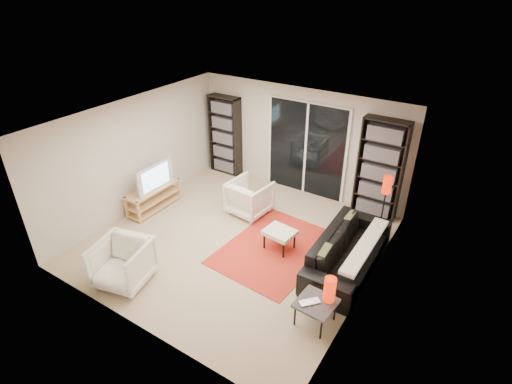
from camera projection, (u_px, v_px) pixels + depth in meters
floor at (237, 240)px, 7.68m from camera, size 5.00×5.00×0.00m
wall_back at (299, 141)px, 8.93m from camera, size 5.00×0.02×2.40m
wall_front at (126, 262)px, 5.25m from camera, size 5.00×0.02×2.40m
wall_left at (136, 155)px, 8.26m from camera, size 0.02×5.00×2.40m
wall_right at (373, 229)px, 5.92m from camera, size 0.02×5.00×2.40m
ceiling at (233, 121)px, 6.50m from camera, size 5.00×5.00×0.02m
sliding_door at (306, 149)px, 8.88m from camera, size 1.92×0.08×2.16m
bookshelf_left at (225, 135)px, 9.83m from camera, size 0.80×0.30×1.95m
bookshelf_right at (380, 170)px, 7.99m from camera, size 0.90×0.30×2.10m
tv_stand at (154, 197)px, 8.59m from camera, size 0.41×1.28×0.50m
tv at (152, 176)px, 8.33m from camera, size 0.14×0.98×0.56m
rug at (275, 249)px, 7.44m from camera, size 1.82×2.37×0.01m
sofa at (349, 251)px, 6.85m from camera, size 0.96×2.31×0.67m
armchair_back at (250, 197)px, 8.39m from camera, size 0.86×0.88×0.73m
armchair_front at (123, 263)px, 6.49m from camera, size 0.99×1.01×0.77m
ottoman at (280, 233)px, 7.29m from camera, size 0.59×0.50×0.40m
side_table at (316, 304)px, 5.73m from camera, size 0.57×0.57×0.40m
laptop at (311, 304)px, 5.66m from camera, size 0.34×0.35×0.02m
table_lamp at (330, 289)px, 5.66m from camera, size 0.17×0.17×0.39m
floor_lamp at (386, 192)px, 7.44m from camera, size 0.19×0.19×1.25m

